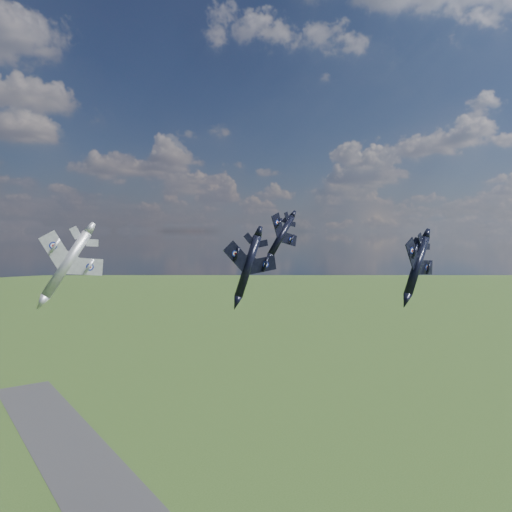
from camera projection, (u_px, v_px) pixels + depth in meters
jet_lead_navy at (248, 266)px, 94.06m from camera, size 15.49×18.74×7.13m
jet_right_navy at (417, 266)px, 77.72m from camera, size 11.93×15.20×7.60m
jet_high_navy at (281, 236)px, 115.41m from camera, size 13.35×17.35×9.71m
jet_left_silver at (67, 264)px, 77.45m from camera, size 13.54×17.37×8.96m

